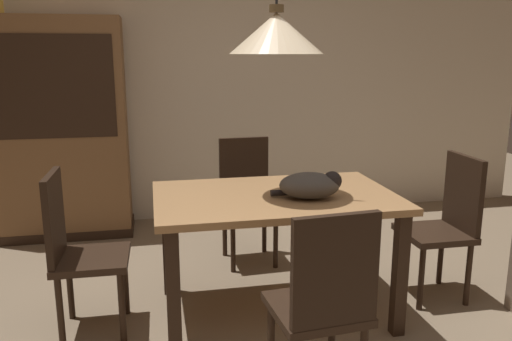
# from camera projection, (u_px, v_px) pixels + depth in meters

# --- Properties ---
(back_wall) EXTENTS (6.40, 0.10, 2.90)m
(back_wall) POSITION_uv_depth(u_px,v_px,m) (211.00, 65.00, 4.80)
(back_wall) COLOR beige
(back_wall) RESTS_ON ground
(dining_table) EXTENTS (1.40, 0.90, 0.75)m
(dining_table) POSITION_uv_depth(u_px,v_px,m) (275.00, 211.00, 3.03)
(dining_table) COLOR #A87A4C
(dining_table) RESTS_ON ground
(chair_left_side) EXTENTS (0.41, 0.41, 0.93)m
(chair_left_side) POSITION_uv_depth(u_px,v_px,m) (76.00, 246.00, 2.85)
(chair_left_side) COLOR black
(chair_left_side) RESTS_ON ground
(chair_near_front) EXTENTS (0.43, 0.43, 0.93)m
(chair_near_front) POSITION_uv_depth(u_px,v_px,m) (324.00, 300.00, 2.23)
(chair_near_front) COLOR black
(chair_near_front) RESTS_ON ground
(chair_right_side) EXTENTS (0.40, 0.40, 0.93)m
(chair_right_side) POSITION_uv_depth(u_px,v_px,m) (446.00, 221.00, 3.29)
(chair_right_side) COLOR black
(chair_right_side) RESTS_ON ground
(chair_far_back) EXTENTS (0.42, 0.42, 0.93)m
(chair_far_back) POSITION_uv_depth(u_px,v_px,m) (247.00, 194.00, 3.90)
(chair_far_back) COLOR black
(chair_far_back) RESTS_ON ground
(cat_sleeping) EXTENTS (0.40, 0.28, 0.16)m
(cat_sleeping) POSITION_uv_depth(u_px,v_px,m) (311.00, 185.00, 2.91)
(cat_sleeping) COLOR #4C4742
(cat_sleeping) RESTS_ON dining_table
(pendant_lamp) EXTENTS (0.52, 0.52, 1.30)m
(pendant_lamp) POSITION_uv_depth(u_px,v_px,m) (276.00, 33.00, 2.81)
(pendant_lamp) COLOR beige
(hutch_bookcase) EXTENTS (1.12, 0.45, 1.85)m
(hutch_bookcase) POSITION_uv_depth(u_px,v_px,m) (60.00, 134.00, 4.35)
(hutch_bookcase) COLOR brown
(hutch_bookcase) RESTS_ON ground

